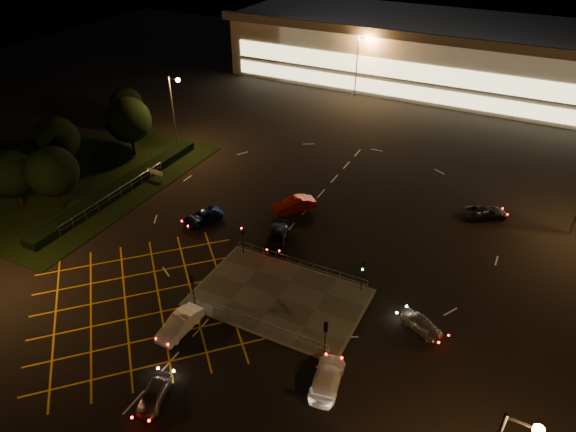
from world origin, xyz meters
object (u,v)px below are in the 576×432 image
at_px(signal_sw, 192,283).
at_px(car_east_grey, 486,212).
at_px(car_left_blue, 202,217).
at_px(car_near_silver, 154,394).
at_px(car_far_dkgrey, 277,238).
at_px(car_right_silver, 422,324).
at_px(car_circ_red, 294,205).
at_px(signal_nw, 242,234).
at_px(signal_ne, 363,270).
at_px(car_approach_white, 327,378).
at_px(car_queue_white, 180,324).
at_px(signal_se, 326,331).

relative_size(signal_sw, car_east_grey, 0.69).
relative_size(signal_sw, car_left_blue, 0.72).
height_order(car_near_silver, car_east_grey, car_east_grey).
distance_m(car_near_silver, car_far_dkgrey, 20.16).
bearing_deg(car_right_silver, car_near_silver, 160.03).
relative_size(car_right_silver, car_circ_red, 0.77).
height_order(car_near_silver, car_circ_red, car_circ_red).
bearing_deg(car_left_blue, signal_nw, -0.90).
bearing_deg(car_near_silver, signal_ne, 47.02).
distance_m(car_near_silver, car_east_grey, 38.22).
relative_size(car_far_dkgrey, car_right_silver, 1.31).
bearing_deg(signal_nw, car_approach_white, -38.41).
xyz_separation_m(car_queue_white, car_approach_white, (12.53, 0.45, -0.04)).
bearing_deg(signal_nw, signal_sw, -90.00).
xyz_separation_m(car_right_silver, car_circ_red, (-17.02, 11.46, 0.16)).
xyz_separation_m(signal_ne, car_queue_white, (-11.24, -10.99, -1.64)).
bearing_deg(signal_se, car_near_silver, 45.93).
height_order(car_near_silver, car_right_silver, car_near_silver).
relative_size(signal_nw, car_far_dkgrey, 0.67).
relative_size(signal_sw, car_near_silver, 0.87).
relative_size(signal_se, car_right_silver, 0.87).
relative_size(signal_ne, car_queue_white, 0.71).
xyz_separation_m(signal_se, signal_ne, (0.00, 7.99, 0.00)).
distance_m(car_right_silver, car_approach_white, 9.54).
height_order(signal_ne, car_queue_white, signal_ne).
bearing_deg(car_circ_red, signal_se, -16.16).
height_order(signal_sw, signal_nw, same).
height_order(signal_se, signal_ne, same).
distance_m(car_near_silver, car_circ_red, 26.49).
relative_size(signal_nw, car_approach_white, 0.66).
distance_m(signal_nw, car_right_silver, 18.13).
bearing_deg(signal_se, car_east_grey, -106.99).
distance_m(signal_sw, car_right_silver, 18.91).
distance_m(signal_se, car_east_grey, 26.52).
bearing_deg(car_far_dkgrey, car_queue_white, -113.48).
bearing_deg(car_right_silver, car_circ_red, 80.73).
bearing_deg(car_right_silver, car_approach_white, 175.75).
distance_m(signal_ne, car_left_blue, 19.10).
relative_size(car_right_silver, car_approach_white, 0.76).
height_order(signal_nw, car_approach_white, signal_nw).
bearing_deg(car_near_silver, signal_nw, 84.78).
relative_size(signal_sw, car_approach_white, 0.66).
bearing_deg(signal_sw, signal_ne, -146.35).
height_order(signal_se, car_approach_white, signal_se).
distance_m(car_circ_red, car_approach_white, 23.37).
bearing_deg(car_approach_white, car_left_blue, -43.37).
relative_size(signal_se, car_circ_red, 0.67).
xyz_separation_m(signal_nw, car_right_silver, (17.91, -2.19, -1.75)).
relative_size(car_near_silver, car_right_silver, 1.00).
relative_size(car_queue_white, car_far_dkgrey, 0.93).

